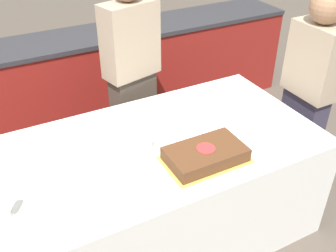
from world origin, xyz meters
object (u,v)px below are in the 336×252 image
(cake, at_px, (205,154))
(wine_glass, at_px, (4,201))
(person_seated_right, at_px, (308,93))
(plate_stack, at_px, (136,143))
(person_cutting_cake, at_px, (132,79))

(cake, xyz_separation_m, wine_glass, (-1.08, 0.05, 0.09))
(wine_glass, bearing_deg, person_seated_right, 6.19)
(cake, distance_m, plate_stack, 0.42)
(plate_stack, xyz_separation_m, person_cutting_cake, (0.30, 0.75, 0.02))
(wine_glass, distance_m, person_cutting_cake, 1.47)
(cake, distance_m, wine_glass, 1.08)
(cake, bearing_deg, wine_glass, 177.41)
(plate_stack, bearing_deg, person_cutting_cake, 67.91)
(person_cutting_cake, height_order, person_seated_right, person_cutting_cake)
(plate_stack, bearing_deg, cake, -44.53)
(cake, bearing_deg, person_cutting_cake, 90.00)
(wine_glass, bearing_deg, plate_stack, 17.83)
(plate_stack, relative_size, person_cutting_cake, 0.13)
(cake, xyz_separation_m, person_seated_right, (1.07, 0.28, -0.01))
(plate_stack, height_order, wine_glass, wine_glass)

